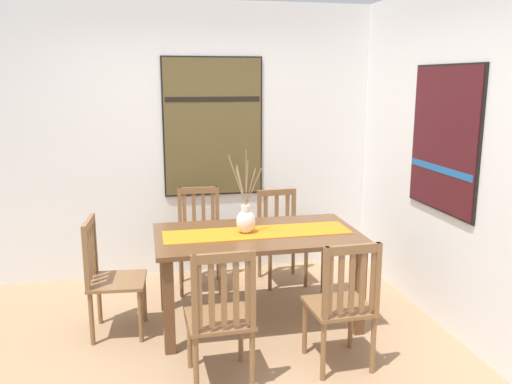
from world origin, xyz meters
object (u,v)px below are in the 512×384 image
dining_table (257,247)px  painting_on_side_wall (445,139)px  chair_1 (200,238)px  chair_4 (221,315)px  chair_0 (109,276)px  centerpiece_vase (246,219)px  painting_on_back_wall (213,127)px  chair_2 (281,235)px  chair_3 (343,303)px

dining_table → painting_on_side_wall: size_ratio=1.42×
chair_1 → chair_4: size_ratio=1.00×
painting_on_side_wall → chair_4: bearing=-162.2°
chair_0 → centerpiece_vase: bearing=-1.4°
chair_1 → painting_on_back_wall: bearing=63.9°
chair_0 → painting_on_back_wall: 1.88m
dining_table → painting_on_back_wall: size_ratio=1.18×
centerpiece_vase → painting_on_side_wall: painting_on_side_wall is taller
chair_2 → chair_4: 1.89m
painting_on_side_wall → chair_0: bearing=173.6°
chair_1 → dining_table: bearing=-66.2°
chair_4 → painting_on_back_wall: bearing=83.5°
chair_1 → chair_4: bearing=-91.4°
painting_on_side_wall → dining_table: bearing=169.7°
chair_2 → chair_0: bearing=-152.8°
centerpiece_vase → chair_4: 1.00m
dining_table → chair_4: (-0.42, -0.86, -0.15)m
chair_4 → chair_0: bearing=130.1°
dining_table → chair_0: chair_0 is taller
centerpiece_vase → chair_0: 1.14m
chair_1 → chair_3: 1.87m
chair_0 → dining_table: bearing=-1.4°
chair_3 → painting_on_side_wall: painting_on_side_wall is taller
chair_0 → chair_4: (0.74, -0.89, 0.01)m
chair_1 → painting_on_side_wall: painting_on_side_wall is taller
dining_table → centerpiece_vase: bearing=178.2°
chair_2 → chair_4: size_ratio=0.95×
dining_table → chair_2: size_ratio=1.81×
centerpiece_vase → chair_4: centerpiece_vase is taller
centerpiece_vase → chair_3: centerpiece_vase is taller
chair_0 → painting_on_side_wall: size_ratio=0.81×
dining_table → chair_1: (-0.38, 0.86, -0.16)m
chair_2 → painting_on_back_wall: size_ratio=0.65×
chair_3 → painting_on_back_wall: (-0.60, 2.10, 1.01)m
chair_3 → chair_4: chair_4 is taller
chair_4 → dining_table: bearing=63.9°
chair_2 → painting_on_side_wall: size_ratio=0.78×
centerpiece_vase → chair_1: size_ratio=0.72×
chair_3 → painting_on_back_wall: 2.40m
chair_0 → chair_4: size_ratio=0.99×
dining_table → chair_3: chair_3 is taller
dining_table → chair_0: bearing=178.6°
chair_0 → painting_on_back_wall: bearing=51.5°
chair_0 → chair_1: 1.14m
centerpiece_vase → chair_3: bearing=-58.6°
chair_1 → chair_0: bearing=-133.5°
dining_table → chair_1: bearing=113.8°
dining_table → chair_1: chair_1 is taller
centerpiece_vase → chair_1: centerpiece_vase is taller
centerpiece_vase → painting_on_back_wall: bearing=94.0°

